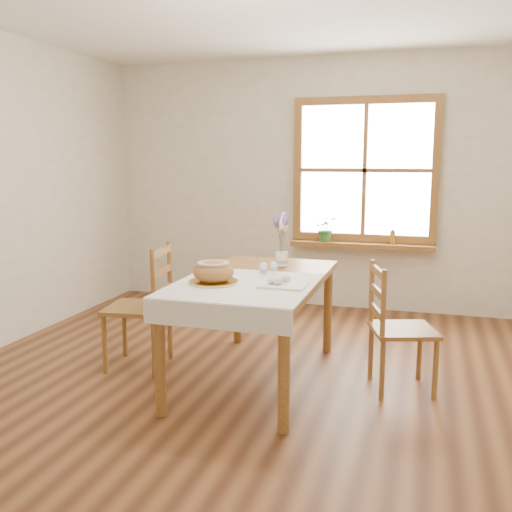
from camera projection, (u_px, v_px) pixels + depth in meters
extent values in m
plane|color=brown|center=(243.00, 394.00, 3.84)|extent=(5.00, 5.00, 0.00)
cube|color=#EFE7CF|center=(317.00, 184.00, 5.98)|extent=(4.50, 0.10, 2.60)
cube|color=olive|center=(367.00, 100.00, 5.66)|extent=(1.46, 0.08, 0.08)
cube|color=olive|center=(363.00, 238.00, 5.89)|extent=(1.46, 0.08, 0.08)
cube|color=olive|center=(298.00, 170.00, 5.97)|extent=(0.08, 0.08, 1.30)
cube|color=olive|center=(436.00, 171.00, 5.58)|extent=(0.08, 0.08, 1.30)
cube|color=olive|center=(365.00, 170.00, 5.77)|extent=(0.04, 0.06, 1.30)
cube|color=olive|center=(365.00, 170.00, 5.77)|extent=(1.30, 0.06, 0.04)
cube|color=white|center=(365.00, 170.00, 5.80)|extent=(1.30, 0.01, 1.30)
cube|color=olive|center=(362.00, 245.00, 5.85)|extent=(1.46, 0.20, 0.05)
cube|color=olive|center=(256.00, 281.00, 4.00)|extent=(0.90, 1.60, 0.05)
cylinder|color=olive|center=(160.00, 361.00, 3.48)|extent=(0.07, 0.07, 0.70)
cylinder|color=olive|center=(284.00, 375.00, 3.26)|extent=(0.07, 0.07, 0.70)
cylinder|color=olive|center=(237.00, 303.00, 4.88)|extent=(0.07, 0.07, 0.70)
cylinder|color=olive|center=(328.00, 310.00, 4.65)|extent=(0.07, 0.07, 0.70)
cube|color=silver|center=(243.00, 286.00, 3.71)|extent=(0.91, 0.99, 0.01)
cylinder|color=white|center=(214.00, 282.00, 3.75)|extent=(0.32, 0.32, 0.02)
ellipsoid|color=#AA6D3C|center=(213.00, 270.00, 3.74)|extent=(0.27, 0.27, 0.15)
cube|color=silver|center=(284.00, 285.00, 3.68)|extent=(0.30, 0.26, 0.01)
cylinder|color=white|center=(274.00, 268.00, 4.05)|extent=(0.06, 0.06, 0.09)
cylinder|color=white|center=(263.00, 269.00, 3.96)|extent=(0.06, 0.06, 0.10)
cylinder|color=white|center=(282.00, 260.00, 4.37)|extent=(0.11, 0.11, 0.11)
imported|color=#316A2A|center=(326.00, 232.00, 5.93)|extent=(0.27, 0.29, 0.20)
cylinder|color=#9D6A1D|center=(393.00, 237.00, 5.74)|extent=(0.05, 0.05, 0.15)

